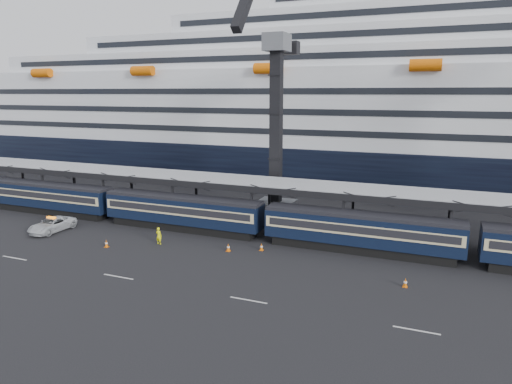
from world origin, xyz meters
The scene contains 11 objects.
ground centered at (0.00, 0.00, 0.00)m, with size 260.00×260.00×0.00m, color black.
train centered at (-4.65, 10.00, 2.20)m, with size 133.05×3.00×4.05m.
canopy centered at (0.00, 14.00, 5.25)m, with size 130.00×6.25×5.53m.
cruise_ship centered at (-1.08, 45.99, 12.34)m, with size 214.09×28.84×34.00m.
crane_dark_near centered at (-20.00, 18.59, 11.93)m, with size 4.50×17.75×35.08m.
pickup_truck centered at (-41.29, 3.86, 0.77)m, with size 2.55×5.53×1.54m, color silver.
worker centered at (-27.61, 4.57, 0.90)m, with size 0.66×0.43×1.80m, color #FDFF0D.
traffic_cone_a centered at (-32.02, 1.77, 0.39)m, with size 0.40×0.40×0.80m.
traffic_cone_b centered at (-20.05, 5.27, 0.40)m, with size 0.41×0.41×0.82m.
traffic_cone_c centered at (-17.10, 6.70, 0.38)m, with size 0.38×0.38×0.77m.
traffic_cone_d centered at (-3.22, 2.91, 0.39)m, with size 0.39×0.39×0.78m.
Camera 1 is at (-1.63, -33.31, 15.31)m, focal length 32.00 mm.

